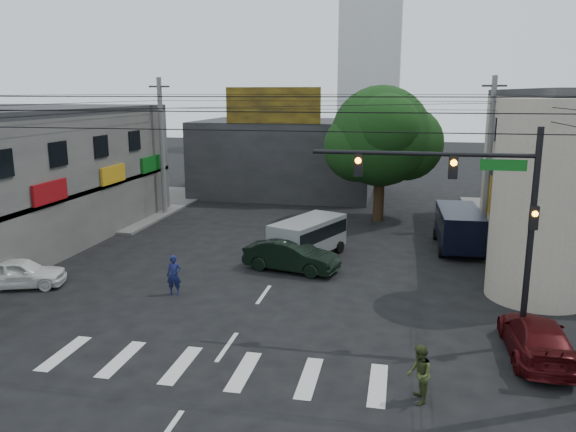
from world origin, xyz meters
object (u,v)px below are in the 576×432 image
(traffic_officer, at_px, (174,275))
(pedestrian_olive, at_px, (419,374))
(dark_sedan, at_px, (291,256))
(silver_minivan, at_px, (308,239))
(traffic_gantry, at_px, (478,201))
(navy_van, at_px, (459,229))
(utility_pole_far_left, at_px, (162,147))
(street_tree, at_px, (381,137))
(maroon_sedan, at_px, (536,338))
(white_compact, at_px, (19,273))
(utility_pole_far_right, at_px, (489,154))

(traffic_officer, xyz_separation_m, pedestrian_olive, (9.74, -6.50, -0.02))
(dark_sedan, distance_m, silver_minivan, 2.37)
(traffic_gantry, distance_m, navy_van, 12.49)
(navy_van, bearing_deg, utility_pole_far_left, 73.47)
(dark_sedan, relative_size, traffic_officer, 2.82)
(traffic_gantry, relative_size, pedestrian_olive, 4.42)
(pedestrian_olive, bearing_deg, dark_sedan, -157.07)
(street_tree, height_order, utility_pole_far_left, utility_pole_far_left)
(maroon_sedan, height_order, navy_van, navy_van)
(street_tree, height_order, silver_minivan, street_tree)
(street_tree, relative_size, white_compact, 2.14)
(maroon_sedan, relative_size, pedestrian_olive, 2.75)
(utility_pole_far_left, bearing_deg, traffic_officer, -64.96)
(utility_pole_far_right, height_order, white_compact, utility_pole_far_right)
(street_tree, xyz_separation_m, traffic_gantry, (3.82, -18.00, -0.64))
(utility_pole_far_right, bearing_deg, maroon_sedan, -92.26)
(street_tree, bearing_deg, navy_van, -53.59)
(traffic_officer, bearing_deg, pedestrian_olive, -45.42)
(utility_pole_far_right, relative_size, maroon_sedan, 2.05)
(dark_sedan, distance_m, navy_van, 9.72)
(maroon_sedan, xyz_separation_m, navy_van, (-1.29, 12.61, 0.43))
(utility_pole_far_left, bearing_deg, navy_van, -15.04)
(white_compact, bearing_deg, dark_sedan, -85.65)
(utility_pole_far_left, height_order, white_compact, utility_pole_far_left)
(traffic_gantry, xyz_separation_m, utility_pole_far_left, (-18.32, 17.00, -0.23))
(street_tree, distance_m, utility_pole_far_right, 6.63)
(maroon_sedan, bearing_deg, street_tree, -73.04)
(traffic_gantry, xyz_separation_m, utility_pole_far_right, (2.68, 17.00, -0.23))
(utility_pole_far_left, relative_size, dark_sedan, 1.96)
(maroon_sedan, distance_m, pedestrian_olive, 5.07)
(navy_van, bearing_deg, traffic_gantry, 175.24)
(maroon_sedan, relative_size, silver_minivan, 0.90)
(traffic_gantry, distance_m, utility_pole_far_right, 17.21)
(utility_pole_far_left, height_order, pedestrian_olive, utility_pole_far_left)
(utility_pole_far_right, xyz_separation_m, maroon_sedan, (-0.70, -17.72, -3.95))
(street_tree, bearing_deg, silver_minivan, -108.48)
(street_tree, distance_m, maroon_sedan, 20.18)
(dark_sedan, height_order, traffic_officer, traffic_officer)
(white_compact, distance_m, traffic_officer, 6.88)
(silver_minivan, height_order, traffic_officer, silver_minivan)
(traffic_gantry, distance_m, silver_minivan, 11.78)
(traffic_officer, distance_m, pedestrian_olive, 11.71)
(silver_minivan, bearing_deg, traffic_gantry, -119.00)
(dark_sedan, distance_m, pedestrian_olive, 11.97)
(utility_pole_far_right, distance_m, navy_van, 6.52)
(maroon_sedan, xyz_separation_m, silver_minivan, (-8.90, 9.44, 0.34))
(dark_sedan, height_order, maroon_sedan, dark_sedan)
(street_tree, height_order, navy_van, street_tree)
(street_tree, bearing_deg, utility_pole_far_left, -176.05)
(white_compact, height_order, traffic_officer, traffic_officer)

